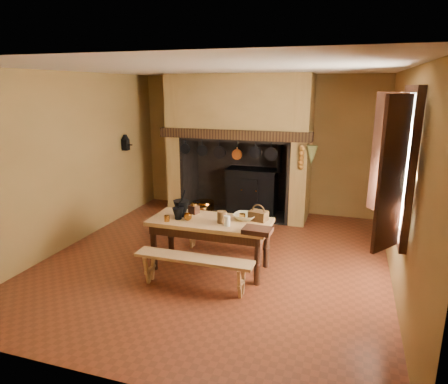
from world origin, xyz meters
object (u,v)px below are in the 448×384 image
at_px(coffee_grinder, 194,209).
at_px(mixing_bowl, 245,217).
at_px(iron_range, 252,190).
at_px(work_table, 210,228).
at_px(wicker_basket, 258,215).
at_px(bench_front, 194,265).

xyz_separation_m(coffee_grinder, mixing_bowl, (0.80, -0.03, -0.03)).
height_order(iron_range, coffee_grinder, iron_range).
height_order(work_table, coffee_grinder, coffee_grinder).
bearing_deg(mixing_bowl, coffee_grinder, 177.96).
bearing_deg(work_table, mixing_bowl, 20.48).
bearing_deg(wicker_basket, mixing_bowl, -164.55).
bearing_deg(wicker_basket, coffee_grinder, -168.45).
xyz_separation_m(bench_front, wicker_basket, (0.65, 0.82, 0.49)).
distance_m(mixing_bowl, wicker_basket, 0.19).
xyz_separation_m(work_table, bench_front, (0.00, -0.64, -0.29)).
bearing_deg(iron_range, mixing_bowl, -78.46).
height_order(bench_front, wicker_basket, wicker_basket).
xyz_separation_m(work_table, mixing_bowl, (0.47, 0.17, 0.16)).
height_order(work_table, mixing_bowl, mixing_bowl).
relative_size(bench_front, mixing_bowl, 4.74).
xyz_separation_m(work_table, coffee_grinder, (-0.33, 0.20, 0.19)).
height_order(coffee_grinder, mixing_bowl, coffee_grinder).
distance_m(work_table, wicker_basket, 0.70).
relative_size(iron_range, mixing_bowl, 4.82).
relative_size(iron_range, coffee_grinder, 8.27).
height_order(bench_front, mixing_bowl, mixing_bowl).
relative_size(iron_range, work_table, 0.94).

